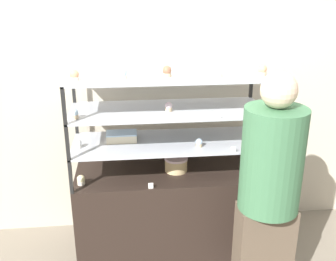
% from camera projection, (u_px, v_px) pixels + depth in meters
% --- Properties ---
extents(ground_plane, '(20.00, 20.00, 0.00)m').
position_uv_depth(ground_plane, '(168.00, 245.00, 3.31)').
color(ground_plane, gray).
extents(back_wall, '(8.00, 0.05, 2.60)m').
position_uv_depth(back_wall, '(163.00, 83.00, 3.25)').
color(back_wall, beige).
rests_on(back_wall, ground_plane).
extents(display_base, '(1.43, 0.55, 0.69)m').
position_uv_depth(display_base, '(168.00, 210.00, 3.19)').
color(display_base, black).
rests_on(display_base, ground_plane).
extents(display_riser_lower, '(1.43, 0.55, 0.26)m').
position_uv_depth(display_riser_lower, '(168.00, 143.00, 2.99)').
color(display_riser_lower, black).
rests_on(display_riser_lower, display_base).
extents(display_riser_middle, '(1.43, 0.55, 0.26)m').
position_uv_depth(display_riser_middle, '(168.00, 111.00, 2.90)').
color(display_riser_middle, black).
rests_on(display_riser_middle, display_riser_lower).
extents(display_riser_upper, '(1.43, 0.55, 0.26)m').
position_uv_depth(display_riser_upper, '(168.00, 77.00, 2.81)').
color(display_riser_upper, black).
rests_on(display_riser_upper, display_riser_middle).
extents(layer_cake_centerpiece, '(0.18, 0.18, 0.12)m').
position_uv_depth(layer_cake_centerpiece, '(176.00, 164.00, 3.07)').
color(layer_cake_centerpiece, '#DBBC84').
rests_on(layer_cake_centerpiece, display_base).
extents(sheet_cake_frosted, '(0.23, 0.14, 0.07)m').
position_uv_depth(sheet_cake_frosted, '(122.00, 137.00, 2.99)').
color(sheet_cake_frosted, beige).
rests_on(sheet_cake_frosted, display_riser_lower).
extents(cupcake_0, '(0.06, 0.06, 0.07)m').
position_uv_depth(cupcake_0, '(81.00, 180.00, 2.86)').
color(cupcake_0, beige).
rests_on(cupcake_0, display_base).
extents(cupcake_1, '(0.06, 0.06, 0.07)m').
position_uv_depth(cupcake_1, '(254.00, 168.00, 3.06)').
color(cupcake_1, beige).
rests_on(cupcake_1, display_base).
extents(price_tag_0, '(0.04, 0.00, 0.04)m').
position_uv_depth(price_tag_0, '(151.00, 186.00, 2.81)').
color(price_tag_0, white).
rests_on(price_tag_0, display_base).
extents(cupcake_2, '(0.05, 0.05, 0.06)m').
position_uv_depth(cupcake_2, '(78.00, 144.00, 2.86)').
color(cupcake_2, white).
rests_on(cupcake_2, display_riser_lower).
extents(cupcake_3, '(0.05, 0.05, 0.06)m').
position_uv_depth(cupcake_3, '(199.00, 143.00, 2.87)').
color(cupcake_3, '#CCB28C').
rests_on(cupcake_3, display_riser_lower).
extents(cupcake_4, '(0.05, 0.05, 0.06)m').
position_uv_depth(cupcake_4, '(258.00, 141.00, 2.92)').
color(cupcake_4, '#CCB28C').
rests_on(cupcake_4, display_riser_lower).
extents(price_tag_1, '(0.04, 0.00, 0.04)m').
position_uv_depth(price_tag_1, '(233.00, 149.00, 2.78)').
color(price_tag_1, white).
rests_on(price_tag_1, display_riser_lower).
extents(cupcake_5, '(0.05, 0.05, 0.07)m').
position_uv_depth(cupcake_5, '(75.00, 114.00, 2.68)').
color(cupcake_5, '#CCB28C').
rests_on(cupcake_5, display_riser_middle).
extents(cupcake_6, '(0.05, 0.05, 0.07)m').
position_uv_depth(cupcake_6, '(168.00, 107.00, 2.84)').
color(cupcake_6, '#CCB28C').
rests_on(cupcake_6, display_riser_middle).
extents(cupcake_7, '(0.05, 0.05, 0.07)m').
position_uv_depth(cupcake_7, '(259.00, 104.00, 2.90)').
color(cupcake_7, beige).
rests_on(cupcake_7, display_riser_middle).
extents(price_tag_2, '(0.04, 0.00, 0.04)m').
position_uv_depth(price_tag_2, '(218.00, 116.00, 2.68)').
color(price_tag_2, white).
rests_on(price_tag_2, display_riser_middle).
extents(cupcake_8, '(0.06, 0.06, 0.08)m').
position_uv_depth(cupcake_8, '(74.00, 76.00, 2.62)').
color(cupcake_8, beige).
rests_on(cupcake_8, display_riser_upper).
extents(cupcake_9, '(0.06, 0.06, 0.08)m').
position_uv_depth(cupcake_9, '(122.00, 74.00, 2.68)').
color(cupcake_9, beige).
rests_on(cupcake_9, display_riser_upper).
extents(cupcake_10, '(0.06, 0.06, 0.08)m').
position_uv_depth(cupcake_10, '(167.00, 72.00, 2.74)').
color(cupcake_10, '#CCB28C').
rests_on(cupcake_10, display_riser_upper).
extents(cupcake_11, '(0.06, 0.06, 0.08)m').
position_uv_depth(cupcake_11, '(218.00, 72.00, 2.72)').
color(cupcake_11, beige).
rests_on(cupcake_11, display_riser_upper).
extents(cupcake_12, '(0.06, 0.06, 0.08)m').
position_uv_depth(cupcake_12, '(262.00, 70.00, 2.78)').
color(cupcake_12, '#CCB28C').
rests_on(cupcake_12, display_riser_upper).
extents(price_tag_3, '(0.04, 0.00, 0.04)m').
position_uv_depth(price_tag_3, '(206.00, 79.00, 2.58)').
color(price_tag_3, white).
rests_on(price_tag_3, display_riser_upper).
extents(customer_figure, '(0.38, 0.38, 1.61)m').
position_uv_depth(customer_figure, '(269.00, 191.00, 2.43)').
color(customer_figure, brown).
rests_on(customer_figure, ground_plane).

